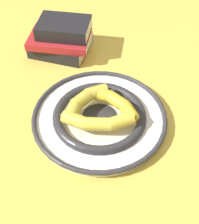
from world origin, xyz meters
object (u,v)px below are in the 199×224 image
banana_a (86,100)px  book_stack (62,38)px  banana_c (117,103)px  banana_b (96,122)px  decorative_bowl (100,117)px

banana_a → book_stack: 0.30m
banana_a → banana_c: (0.00, -0.08, -0.00)m
banana_a → banana_c: bearing=124.8°
banana_b → decorative_bowl: bearing=82.4°
book_stack → decorative_bowl: bearing=-62.1°
decorative_bowl → book_stack: book_stack is taller
banana_a → book_stack: (0.28, 0.12, -0.00)m
banana_a → banana_b: size_ratio=0.71×
banana_c → banana_b: bearing=93.0°
decorative_bowl → banana_b: (-0.05, 0.00, 0.04)m
decorative_bowl → banana_c: (0.02, -0.04, 0.04)m
decorative_bowl → banana_b: size_ratio=1.79×
banana_a → book_stack: book_stack is taller
decorative_bowl → banana_a: 0.06m
banana_b → book_stack: 0.38m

